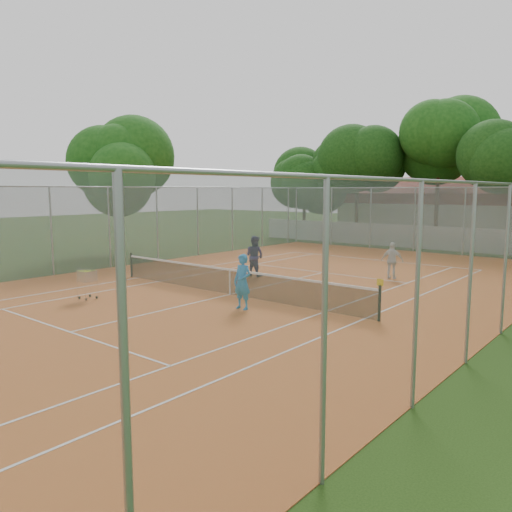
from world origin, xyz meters
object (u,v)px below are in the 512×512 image
Objects in this scene: clubhouse at (448,210)px; ball_hopper at (87,284)px; player_far_right at (392,261)px; player_far_left at (255,256)px; player_near at (242,282)px; tennis_net at (230,281)px.

clubhouse reaches higher than ball_hopper.
player_far_left is at bearing 21.76° from player_far_right.
player_near is at bearing 69.12° from player_far_right.
player_near is at bearing 33.72° from ball_hopper.
ball_hopper is at bearing -92.29° from clubhouse.
clubhouse is 9.17× the size of player_near.
player_far_left reaches higher than player_near.
player_far_left is at bearing 87.55° from ball_hopper.
player_far_left is 1.14× the size of player_far_right.
player_near is 6.22m from player_far_left.
tennis_net is at bearing 141.35° from player_near.
ball_hopper is at bearing -131.08° from tennis_net.
player_near is 5.69m from ball_hopper.
ball_hopper is (-1.31, -32.80, -1.62)m from clubhouse.
player_far_right is (5.15, -22.05, -1.39)m from clubhouse.
ball_hopper is (-6.46, -10.75, -0.23)m from player_far_right.
ball_hopper is (-3.31, -3.80, 0.07)m from tennis_net.
clubhouse reaches higher than tennis_net.
clubhouse is 32.86m from ball_hopper.
ball_hopper is (-5.15, -2.40, -0.33)m from player_near.
player_far_left is at bearing -89.64° from clubhouse.
tennis_net is 6.58× the size of player_far_left.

